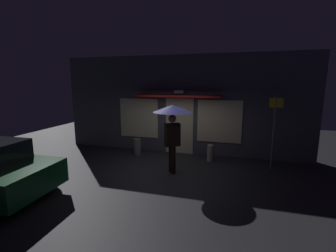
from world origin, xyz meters
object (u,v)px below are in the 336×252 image
person_with_umbrella (172,118)px  street_sign_post (274,128)px  sidewalk_bollard (210,153)px  sidewalk_bollard_2 (137,146)px

person_with_umbrella → street_sign_post: street_sign_post is taller
street_sign_post → sidewalk_bollard: 2.28m
sidewalk_bollard → sidewalk_bollard_2: 2.85m
sidewalk_bollard → sidewalk_bollard_2: (-2.85, 0.05, 0.01)m
person_with_umbrella → sidewalk_bollard: person_with_umbrella is taller
person_with_umbrella → sidewalk_bollard_2: 2.73m
sidewalk_bollard → person_with_umbrella: bearing=-126.1°
person_with_umbrella → street_sign_post: (3.04, 1.18, -0.35)m
person_with_umbrella → sidewalk_bollard: (1.03, 1.42, -1.42)m
person_with_umbrella → street_sign_post: 3.28m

